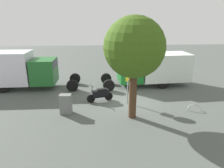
# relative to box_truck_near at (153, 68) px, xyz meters

# --- Properties ---
(ground_plane) EXTENTS (60.00, 60.00, 0.00)m
(ground_plane) POSITION_rel_box_truck_near_xyz_m (2.59, 3.51, -1.52)
(ground_plane) COLOR #4E534F
(box_truck_near) EXTENTS (7.29, 2.67, 2.65)m
(box_truck_near) POSITION_rel_box_truck_near_xyz_m (0.00, 0.00, 0.00)
(box_truck_near) COLOR black
(box_truck_near) RESTS_ON ground
(box_truck_far) EXTENTS (8.43, 2.22, 2.95)m
(box_truck_far) POSITION_rel_box_truck_near_xyz_m (11.15, 0.09, 0.11)
(box_truck_far) COLOR black
(box_truck_far) RESTS_ON ground
(motorcycle) EXTENTS (1.77, 0.74, 1.20)m
(motorcycle) POSITION_rel_box_truck_near_xyz_m (4.36, 3.22, -1.00)
(motorcycle) COLOR black
(motorcycle) RESTS_ON ground
(stop_sign) EXTENTS (0.71, 0.33, 2.81)m
(stop_sign) POSITION_rel_box_truck_near_xyz_m (2.59, 3.71, 0.35)
(stop_sign) COLOR #9E9EA3
(stop_sign) RESTS_ON ground
(street_tree) EXTENTS (3.21, 3.21, 5.57)m
(street_tree) POSITION_rel_box_truck_near_xyz_m (2.59, 5.65, 2.41)
(street_tree) COLOR #47301E
(street_tree) RESTS_ON ground
(utility_cabinet) EXTENTS (0.69, 0.49, 1.18)m
(utility_cabinet) POSITION_rel_box_truck_near_xyz_m (6.41, 4.91, -0.93)
(utility_cabinet) COLOR slate
(utility_cabinet) RESTS_ON ground
(bike_rack_hoop) EXTENTS (0.85, 0.09, 0.85)m
(bike_rack_hoop) POSITION_rel_box_truck_near_xyz_m (-1.29, 5.08, -1.52)
(bike_rack_hoop) COLOR #B7B7BC
(bike_rack_hoop) RESTS_ON ground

